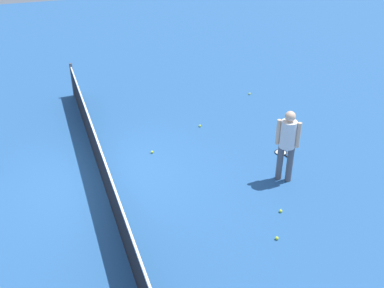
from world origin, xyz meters
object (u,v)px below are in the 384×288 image
(player_near_side, at_px, (287,140))
(tennis_racket_near_player, at_px, (281,153))
(tennis_ball_baseline, at_px, (281,211))
(tennis_ball_near_player, at_px, (277,238))
(tennis_ball_midcourt, at_px, (250,94))
(tennis_ball_by_net, at_px, (152,152))
(tennis_ball_stray_left, at_px, (200,126))

(player_near_side, height_order, tennis_racket_near_player, player_near_side)
(player_near_side, distance_m, tennis_racket_near_player, 1.54)
(tennis_ball_baseline, bearing_deg, player_near_side, -31.88)
(tennis_racket_near_player, height_order, tennis_ball_baseline, tennis_ball_baseline)
(tennis_ball_near_player, distance_m, tennis_ball_midcourt, 6.86)
(player_near_side, relative_size, tennis_ball_midcourt, 25.76)
(player_near_side, distance_m, tennis_ball_baseline, 1.57)
(tennis_ball_midcourt, height_order, tennis_ball_baseline, same)
(tennis_ball_near_player, bearing_deg, player_near_side, -32.92)
(tennis_racket_near_player, height_order, tennis_ball_by_net, tennis_ball_by_net)
(tennis_ball_by_net, height_order, tennis_ball_stray_left, same)
(tennis_ball_near_player, height_order, tennis_ball_baseline, same)
(tennis_racket_near_player, xyz_separation_m, tennis_ball_stray_left, (2.03, 1.41, 0.02))
(tennis_ball_by_net, distance_m, tennis_ball_baseline, 3.66)
(tennis_ball_midcourt, bearing_deg, tennis_ball_baseline, 159.82)
(tennis_ball_by_net, xyz_separation_m, tennis_ball_midcourt, (2.50, -3.92, 0.00))
(player_near_side, distance_m, tennis_ball_midcourt, 4.95)
(tennis_ball_by_net, xyz_separation_m, tennis_ball_stray_left, (0.94, -1.63, 0.00))
(tennis_ball_near_player, xyz_separation_m, tennis_ball_by_net, (3.86, 1.36, 0.00))
(tennis_racket_near_player, distance_m, tennis_ball_stray_left, 2.47)
(tennis_racket_near_player, xyz_separation_m, tennis_ball_baseline, (-2.07, 1.20, 0.02))
(tennis_ball_midcourt, bearing_deg, tennis_ball_by_net, 122.57)
(tennis_ball_midcourt, distance_m, tennis_ball_baseline, 6.04)
(tennis_ball_midcourt, height_order, tennis_ball_stray_left, same)
(player_near_side, height_order, tennis_ball_near_player, player_near_side)
(tennis_ball_baseline, xyz_separation_m, tennis_ball_stray_left, (4.11, 0.21, 0.00))
(player_near_side, bearing_deg, tennis_ball_baseline, 148.12)
(tennis_ball_baseline, bearing_deg, tennis_ball_stray_left, 2.92)
(tennis_ball_midcourt, bearing_deg, player_near_side, 162.76)
(tennis_ball_near_player, xyz_separation_m, tennis_ball_baseline, (0.70, -0.48, 0.00))
(tennis_ball_midcourt, xyz_separation_m, tennis_ball_baseline, (-5.67, 2.08, 0.00))
(tennis_racket_near_player, height_order, tennis_ball_midcourt, tennis_ball_midcourt)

